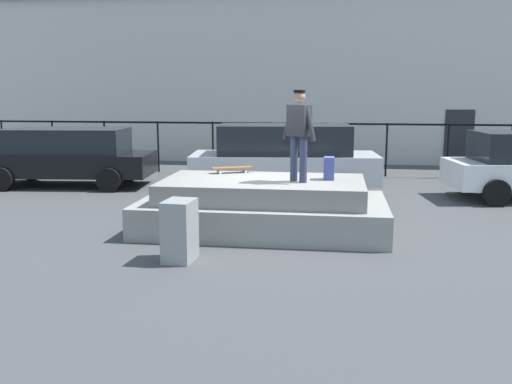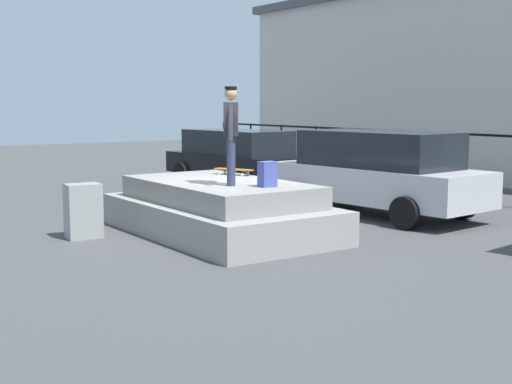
{
  "view_description": "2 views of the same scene",
  "coord_description": "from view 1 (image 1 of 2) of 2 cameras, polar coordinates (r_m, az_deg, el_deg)",
  "views": [
    {
      "loc": [
        1.21,
        -10.75,
        2.66
      ],
      "look_at": [
        -0.4,
        0.64,
        0.6
      ],
      "focal_mm": 39.78,
      "sensor_mm": 36.0,
      "label": 1
    },
    {
      "loc": [
        10.66,
        -6.71,
        2.39
      ],
      "look_at": [
        -0.68,
        1.05,
        0.64
      ],
      "focal_mm": 48.98,
      "sensor_mm": 36.0,
      "label": 2
    }
  ],
  "objects": [
    {
      "name": "ground_plane",
      "position": [
        11.14,
        1.59,
        -3.67
      ],
      "size": [
        60.0,
        60.0,
        0.0
      ],
      "primitive_type": "plane",
      "color": "#424244"
    },
    {
      "name": "concrete_ledge",
      "position": [
        10.94,
        0.72,
        -1.52
      ],
      "size": [
        4.68,
        2.6,
        0.98
      ],
      "color": "gray",
      "rests_on": "ground_plane"
    },
    {
      "name": "skateboarder",
      "position": [
        10.5,
        4.34,
        6.28
      ],
      "size": [
        0.68,
        0.5,
        1.69
      ],
      "color": "#2D334C",
      "rests_on": "concrete_ledge"
    },
    {
      "name": "skateboard",
      "position": [
        11.72,
        -2.44,
        2.42
      ],
      "size": [
        0.84,
        0.52,
        0.12
      ],
      "color": "brown",
      "rests_on": "concrete_ledge"
    },
    {
      "name": "backpack",
      "position": [
        10.92,
        7.35,
        2.38
      ],
      "size": [
        0.2,
        0.28,
        0.43
      ],
      "primitive_type": "cube",
      "rotation": [
        0.0,
        0.0,
        1.58
      ],
      "color": "#3F4C99",
      "rests_on": "concrete_ledge"
    },
    {
      "name": "car_black_hatchback_near",
      "position": [
        16.83,
        -18.47,
        3.53
      ],
      "size": [
        4.87,
        2.41,
        1.62
      ],
      "color": "black",
      "rests_on": "ground_plane"
    },
    {
      "name": "car_silver_hatchback_mid",
      "position": [
        14.72,
        2.87,
        3.47
      ],
      "size": [
        4.95,
        2.45,
        1.8
      ],
      "color": "#B7B7BC",
      "rests_on": "ground_plane"
    },
    {
      "name": "utility_box",
      "position": [
        9.03,
        -7.69,
        -3.87
      ],
      "size": [
        0.48,
        0.63,
        0.97
      ],
      "primitive_type": "cube",
      "rotation": [
        0.0,
        0.0,
        -0.07
      ],
      "color": "gray",
      "rests_on": "ground_plane"
    },
    {
      "name": "fence_row",
      "position": [
        18.15,
        4.24,
        5.39
      ],
      "size": [
        24.06,
        0.06,
        1.67
      ],
      "color": "black",
      "rests_on": "ground_plane"
    },
    {
      "name": "warehouse_building",
      "position": [
        24.6,
        5.36,
        11.36
      ],
      "size": [
        28.14,
        7.57,
        6.37
      ],
      "color": "beige",
      "rests_on": "ground_plane"
    }
  ]
}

